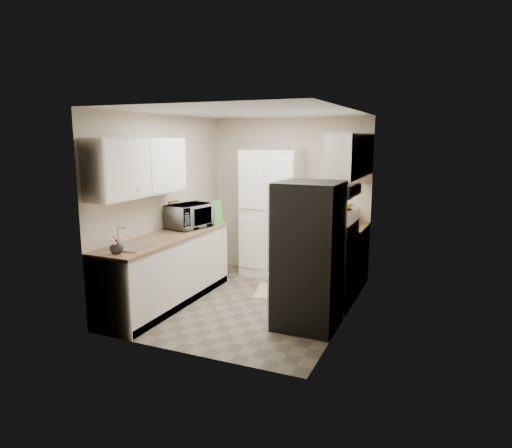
{
  "coord_description": "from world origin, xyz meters",
  "views": [
    {
      "loc": [
        2.4,
        -5.32,
        2.18
      ],
      "look_at": [
        0.04,
        0.15,
        1.05
      ],
      "focal_mm": 32.0,
      "sensor_mm": 36.0,
      "label": 1
    }
  ],
  "objects_px": {
    "microwave": "(189,216)",
    "pantry_cabinet": "(271,214)",
    "refrigerator": "(309,255)",
    "toaster_oven": "(344,217)",
    "wine_bottle": "(197,213)",
    "electric_range": "(328,269)"
  },
  "relations": [
    {
      "from": "microwave",
      "to": "pantry_cabinet",
      "type": "bearing_deg",
      "value": -21.57
    },
    {
      "from": "pantry_cabinet",
      "to": "electric_range",
      "type": "distance_m",
      "value": 1.58
    },
    {
      "from": "pantry_cabinet",
      "to": "wine_bottle",
      "type": "relative_size",
      "value": 6.4
    },
    {
      "from": "wine_bottle",
      "to": "microwave",
      "type": "bearing_deg",
      "value": -74.4
    },
    {
      "from": "pantry_cabinet",
      "to": "microwave",
      "type": "height_order",
      "value": "pantry_cabinet"
    },
    {
      "from": "pantry_cabinet",
      "to": "refrigerator",
      "type": "distance_m",
      "value": 2.07
    },
    {
      "from": "pantry_cabinet",
      "to": "wine_bottle",
      "type": "distance_m",
      "value": 1.19
    },
    {
      "from": "wine_bottle",
      "to": "toaster_oven",
      "type": "height_order",
      "value": "wine_bottle"
    },
    {
      "from": "microwave",
      "to": "wine_bottle",
      "type": "relative_size",
      "value": 1.97
    },
    {
      "from": "wine_bottle",
      "to": "toaster_oven",
      "type": "relative_size",
      "value": 0.81
    },
    {
      "from": "refrigerator",
      "to": "toaster_oven",
      "type": "distance_m",
      "value": 1.73
    },
    {
      "from": "pantry_cabinet",
      "to": "microwave",
      "type": "xyz_separation_m",
      "value": [
        -0.79,
        -1.16,
        0.09
      ]
    },
    {
      "from": "microwave",
      "to": "wine_bottle",
      "type": "bearing_deg",
      "value": 28.46
    },
    {
      "from": "electric_range",
      "to": "microwave",
      "type": "xyz_separation_m",
      "value": [
        -1.97,
        -0.23,
        0.61
      ]
    },
    {
      "from": "electric_range",
      "to": "toaster_oven",
      "type": "distance_m",
      "value": 1.07
    },
    {
      "from": "pantry_cabinet",
      "to": "toaster_oven",
      "type": "xyz_separation_m",
      "value": [
        1.16,
        -0.0,
        0.03
      ]
    },
    {
      "from": "refrigerator",
      "to": "toaster_oven",
      "type": "height_order",
      "value": "refrigerator"
    },
    {
      "from": "pantry_cabinet",
      "to": "microwave",
      "type": "bearing_deg",
      "value": -124.44
    },
    {
      "from": "electric_range",
      "to": "toaster_oven",
      "type": "height_order",
      "value": "toaster_oven"
    },
    {
      "from": "refrigerator",
      "to": "toaster_oven",
      "type": "relative_size",
      "value": 4.39
    },
    {
      "from": "wine_bottle",
      "to": "refrigerator",
      "type": "bearing_deg",
      "value": -24.95
    },
    {
      "from": "electric_range",
      "to": "wine_bottle",
      "type": "xyz_separation_m",
      "value": [
        -2.08,
        0.15,
        0.6
      ]
    }
  ]
}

